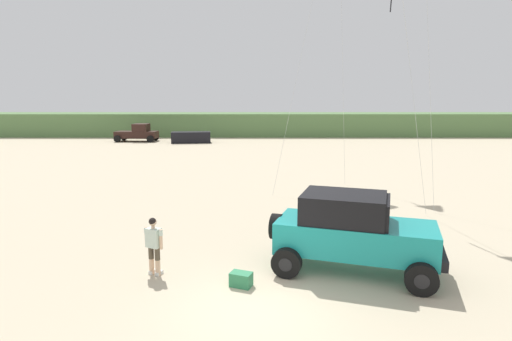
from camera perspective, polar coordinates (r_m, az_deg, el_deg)
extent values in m
plane|color=#C1B293|center=(10.56, 0.55, -18.11)|extent=(220.00, 220.00, 0.00)
cube|color=#567A47|center=(55.73, 2.21, 6.27)|extent=(90.00, 7.23, 2.86)
cube|color=teal|center=(12.52, 13.29, -8.77)|extent=(4.75, 3.10, 0.90)
cube|color=teal|center=(12.41, 21.03, -7.55)|extent=(1.56, 1.95, 0.12)
cube|color=black|center=(12.31, 11.82, -4.91)|extent=(2.73, 2.38, 0.80)
cube|color=black|center=(12.26, 17.41, -5.41)|extent=(0.61, 1.62, 0.72)
cube|color=black|center=(12.67, 23.74, -10.44)|extent=(0.74, 1.78, 0.28)
cylinder|color=black|center=(12.86, 2.86, -7.54)|extent=(0.52, 0.83, 0.77)
cylinder|color=black|center=(13.69, 20.98, -10.15)|extent=(0.89, 0.54, 0.84)
cylinder|color=black|center=(13.69, 20.98, -10.15)|extent=(0.46, 0.42, 0.38)
cylinder|color=black|center=(11.77, 21.49, -13.51)|extent=(0.89, 0.54, 0.84)
cylinder|color=black|center=(11.77, 21.49, -13.51)|extent=(0.46, 0.42, 0.38)
cylinder|color=black|center=(13.90, 6.25, -9.22)|extent=(0.89, 0.54, 0.84)
cylinder|color=black|center=(13.90, 6.25, -9.22)|extent=(0.46, 0.42, 0.38)
cylinder|color=black|center=(12.02, 4.21, -12.33)|extent=(0.89, 0.54, 0.84)
cylinder|color=black|center=(12.02, 4.21, -12.33)|extent=(0.46, 0.42, 0.38)
cylinder|color=#DBB28E|center=(12.62, -13.83, -12.35)|extent=(0.14, 0.14, 0.49)
cylinder|color=#4C4233|center=(12.47, -13.90, -10.67)|extent=(0.15, 0.15, 0.36)
cube|color=silver|center=(12.72, -13.67, -13.11)|extent=(0.21, 0.28, 0.10)
cylinder|color=#DBB28E|center=(12.49, -13.03, -12.55)|extent=(0.14, 0.14, 0.49)
cylinder|color=#4C4233|center=(12.34, -13.10, -10.86)|extent=(0.15, 0.15, 0.36)
cube|color=silver|center=(12.59, -12.88, -13.32)|extent=(0.21, 0.28, 0.10)
cube|color=silver|center=(12.26, -13.59, -8.80)|extent=(0.47, 0.41, 0.54)
cylinder|color=#DBB28E|center=(12.42, -14.51, -8.64)|extent=(0.09, 0.09, 0.56)
cylinder|color=silver|center=(12.36, -14.55, -7.80)|extent=(0.11, 0.11, 0.16)
cylinder|color=#DBB28E|center=(12.11, -12.64, -9.04)|extent=(0.09, 0.09, 0.56)
cylinder|color=silver|center=(12.05, -12.68, -8.19)|extent=(0.11, 0.11, 0.16)
cylinder|color=#DBB28E|center=(12.16, -13.65, -7.41)|extent=(0.10, 0.10, 0.08)
sphere|color=#DBB28E|center=(12.12, -13.68, -6.76)|extent=(0.21, 0.21, 0.21)
sphere|color=black|center=(12.11, -13.73, -6.68)|extent=(0.21, 0.21, 0.21)
cube|color=#2D7F51|center=(11.56, -1.96, -14.47)|extent=(0.65, 0.54, 0.38)
cube|color=black|center=(49.59, -15.73, 4.68)|extent=(4.68, 2.12, 0.76)
cube|color=black|center=(49.35, -15.17, 5.62)|extent=(1.68, 1.87, 0.84)
cylinder|color=black|center=(50.07, -13.32, 4.40)|extent=(0.77, 0.30, 0.76)
cylinder|color=black|center=(48.07, -14.01, 4.15)|extent=(0.77, 0.30, 0.76)
cylinder|color=black|center=(51.22, -17.31, 4.33)|extent=(0.77, 0.30, 0.76)
cylinder|color=black|center=(49.26, -18.14, 4.09)|extent=(0.77, 0.30, 0.76)
cube|color=black|center=(46.82, -8.68, 4.45)|extent=(4.37, 2.19, 1.20)
cylinder|color=silver|center=(23.46, 5.74, 13.07)|extent=(2.85, 5.13, 12.46)
cylinder|color=silver|center=(19.20, 20.38, 10.69)|extent=(1.36, 1.45, 10.76)
cylinder|color=silver|center=(21.57, 22.31, 15.42)|extent=(0.28, 4.41, 14.51)
cylinder|color=silver|center=(26.07, 11.66, 14.92)|extent=(0.08, 3.55, 14.56)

